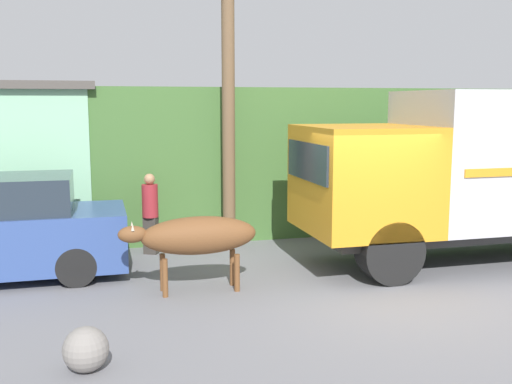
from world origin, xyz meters
TOP-DOWN VIEW (x-y plane):
  - ground_plane at (0.00, 0.00)m, footprint 60.00×60.00m
  - hillside_embankment at (0.00, 6.93)m, footprint 32.00×5.67m
  - cargo_truck at (3.02, 1.41)m, footprint 6.98×2.32m
  - brown_cow at (-2.67, 0.90)m, footprint 2.19×0.61m
  - pedestrian_on_hill at (-3.17, 3.53)m, footprint 0.43×0.43m
  - utility_pole at (-1.53, 3.70)m, footprint 0.90×0.26m
  - roadside_rock at (-4.35, -1.65)m, footprint 0.52×0.52m

SIDE VIEW (x-z plane):
  - ground_plane at x=0.00m, z-range 0.00..0.00m
  - roadside_rock at x=-4.35m, z-range 0.00..0.52m
  - pedestrian_on_hill at x=-3.17m, z-range 0.08..1.70m
  - brown_cow at x=-2.67m, z-range 0.29..1.51m
  - hillside_embankment at x=0.00m, z-range 0.00..3.32m
  - cargo_truck at x=3.02m, z-range 0.18..3.39m
  - utility_pole at x=-1.53m, z-range 0.10..5.97m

